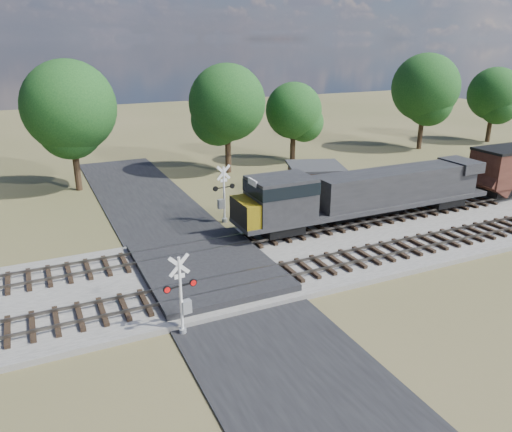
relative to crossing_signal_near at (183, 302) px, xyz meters
name	(u,v)px	position (x,y,z in m)	size (l,w,h in m)	color
ground	(210,277)	(2.93, 4.79, -1.60)	(160.00, 160.00, 0.00)	#4A4C29
ballast_bed	(355,242)	(12.93, 5.29, -1.45)	(140.00, 10.00, 0.30)	gray
road	(210,276)	(2.93, 4.79, -1.56)	(7.00, 60.00, 0.08)	black
crossing_panel	(206,268)	(2.93, 5.29, -1.28)	(7.00, 9.00, 0.62)	#262628
track_near	(277,274)	(6.05, 2.79, -1.18)	(140.00, 2.60, 0.33)	black
track_far	(240,242)	(6.05, 7.79, -1.18)	(140.00, 2.60, 0.33)	black
crossing_signal_near	(183,302)	(0.00, 0.00, 0.00)	(1.55, 0.36, 3.84)	silver
crossing_signal_far	(223,199)	(6.78, 12.50, 0.14)	(1.69, 0.39, 4.19)	silver
equipment_shed	(315,182)	(15.46, 14.43, -0.14)	(5.36, 5.36, 2.87)	#47301E
treeline	(177,105)	(7.54, 25.55, 5.14)	(80.83, 9.69, 11.07)	black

